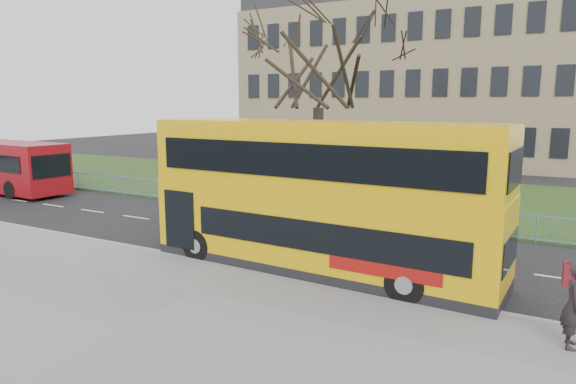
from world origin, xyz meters
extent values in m
plane|color=black|center=(0.00, 0.00, 0.00)|extent=(120.00, 120.00, 0.00)
cube|color=slate|center=(0.00, -6.75, 0.06)|extent=(80.00, 10.50, 0.12)
cube|color=gray|center=(0.00, -1.55, 0.07)|extent=(80.00, 0.20, 0.14)
cube|color=#1F3714|center=(0.00, 14.30, 0.04)|extent=(80.00, 15.40, 0.08)
cube|color=#827252|center=(-5.00, 35.00, 7.00)|extent=(30.00, 15.00, 14.00)
cube|color=#DDA609|center=(2.05, -0.50, 1.44)|extent=(11.44, 3.21, 2.10)
cube|color=#DDA609|center=(2.05, -0.50, 2.68)|extent=(11.44, 3.21, 0.36)
cube|color=#DDA609|center=(2.05, -0.50, 3.80)|extent=(11.38, 3.15, 1.89)
cube|color=black|center=(2.64, -1.89, 1.53)|extent=(8.73, 0.44, 0.92)
cube|color=black|center=(1.99, -1.84, 3.71)|extent=(10.41, 0.51, 1.02)
cylinder|color=black|center=(-2.04, -1.53, 0.56)|extent=(1.13, 0.35, 1.12)
cylinder|color=black|center=(5.29, -1.87, 0.56)|extent=(1.13, 0.35, 1.12)
cylinder|color=black|center=(-18.65, 2.57, 0.53)|extent=(1.07, 0.34, 1.06)
imported|color=black|center=(9.21, -2.82, 1.09)|extent=(0.53, 0.75, 1.94)
camera|label=1|loc=(8.86, -14.92, 5.34)|focal=32.00mm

